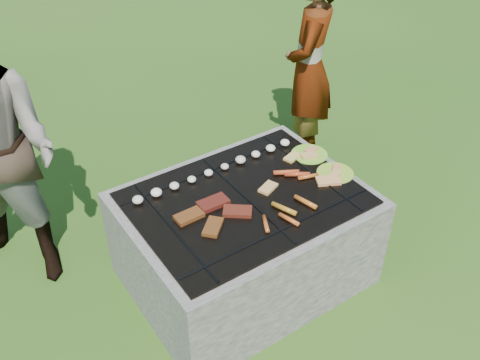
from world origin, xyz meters
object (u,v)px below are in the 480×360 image
object	(u,v)px
fire_pit	(245,241)
plate_far	(309,155)
plate_near	(335,173)
cook	(310,68)

from	to	relation	value
fire_pit	plate_far	distance (m)	0.66
fire_pit	plate_far	xyz separation A→B (m)	(0.56, 0.12, 0.33)
plate_near	cook	xyz separation A→B (m)	(0.58, 0.94, 0.14)
fire_pit	cook	bearing A→B (deg)	36.02
cook	plate_near	bearing A→B (deg)	17.49
fire_pit	plate_far	size ratio (longest dim) A/B	4.43
cook	fire_pit	bearing A→B (deg)	-4.69
plate_far	cook	bearing A→B (deg)	50.51
fire_pit	cook	distance (m)	1.49
fire_pit	plate_near	world-z (taller)	plate_near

